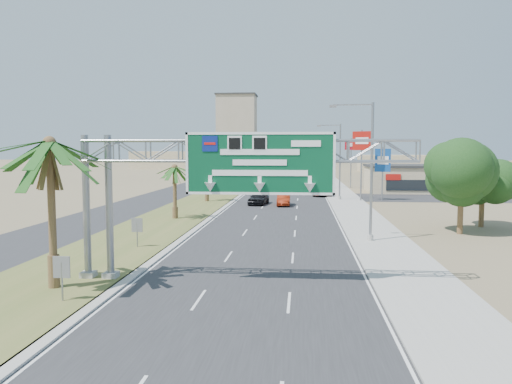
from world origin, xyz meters
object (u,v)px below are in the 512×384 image
at_px(palm_near, 49,144).
at_px(car_far, 274,178).
at_px(car_right_lane, 322,190).
at_px(pole_sign_red_near, 362,145).
at_px(signal_mast, 317,160).
at_px(store_building, 426,179).
at_px(pole_sign_red_far, 351,149).
at_px(pole_sign_blue, 383,162).
at_px(car_left_lane, 259,198).
at_px(sign_gantry, 229,162).
at_px(car_mid_lane, 284,200).

height_order(palm_near, car_far, palm_near).
relative_size(car_right_lane, pole_sign_red_near, 0.64).
relative_size(signal_mast, car_right_lane, 1.74).
bearing_deg(store_building, pole_sign_red_far, 143.89).
bearing_deg(pole_sign_blue, pole_sign_red_far, 95.02).
bearing_deg(pole_sign_red_near, pole_sign_blue, 19.55).
bearing_deg(pole_sign_red_near, palm_near, -114.32).
bearing_deg(store_building, car_left_lane, -140.37).
xyz_separation_m(signal_mast, car_far, (-8.40, 17.50, -4.19)).
bearing_deg(palm_near, store_building, 61.72).
relative_size(sign_gantry, store_building, 0.93).
height_order(sign_gantry, store_building, sign_gantry).
relative_size(store_building, car_right_lane, 3.05).
relative_size(palm_near, car_left_lane, 1.73).
bearing_deg(car_left_lane, signal_mast, 81.26).
relative_size(sign_gantry, palm_near, 2.01).
distance_m(store_building, pole_sign_red_near, 19.98).
height_order(signal_mast, store_building, signal_mast).
xyz_separation_m(signal_mast, car_mid_lane, (-4.79, -27.30, -4.14)).
bearing_deg(signal_mast, pole_sign_blue, -68.78).
height_order(car_far, pole_sign_blue, pole_sign_blue).
bearing_deg(car_right_lane, pole_sign_red_near, -53.62).
distance_m(car_mid_lane, pole_sign_red_near, 13.24).
distance_m(sign_gantry, pole_sign_red_far, 65.20).
bearing_deg(store_building, car_right_lane, -153.82).
relative_size(car_right_lane, pole_sign_red_far, 0.69).
distance_m(car_mid_lane, car_right_lane, 14.17).
relative_size(store_building, car_mid_lane, 4.15).
distance_m(palm_near, signal_mast, 65.60).
bearing_deg(car_mid_lane, car_far, 94.08).
distance_m(sign_gantry, pole_sign_blue, 44.20).
height_order(car_left_lane, car_mid_lane, car_left_lane).
height_order(store_building, car_left_lane, store_building).
relative_size(palm_near, store_building, 0.46).
distance_m(palm_near, pole_sign_red_far, 69.02).
bearing_deg(store_building, car_far, 137.07).
bearing_deg(pole_sign_red_near, car_right_lane, 123.21).
bearing_deg(pole_sign_red_far, store_building, -36.11).
xyz_separation_m(car_right_lane, car_far, (-8.73, 31.58, -0.16)).
bearing_deg(car_far, car_left_lane, -87.54).
distance_m(car_far, pole_sign_red_far, 21.94).
bearing_deg(pole_sign_red_far, car_mid_lane, -110.00).
distance_m(pole_sign_blue, pole_sign_red_far, 22.32).
bearing_deg(palm_near, car_right_lane, 73.58).
height_order(pole_sign_red_near, pole_sign_red_far, pole_sign_red_near).
height_order(sign_gantry, pole_sign_red_near, pole_sign_red_near).
relative_size(car_mid_lane, pole_sign_red_far, 0.50).
bearing_deg(car_mid_lane, store_building, 44.09).
bearing_deg(sign_gantry, car_left_lane, 92.58).
relative_size(store_building, pole_sign_red_near, 1.96).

